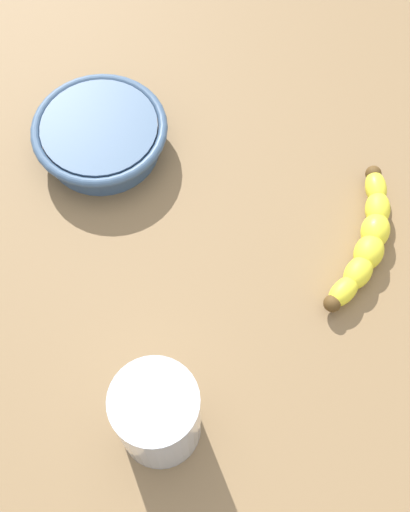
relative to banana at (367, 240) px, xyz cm
name	(u,v)px	position (x,y,z in cm)	size (l,w,h in cm)	color
wooden_tabletop	(258,260)	(12.70, -1.62, -3.22)	(120.00, 120.00, 3.00)	olive
banana	(367,240)	(0.00, 0.00, 0.00)	(12.55, 17.74, 3.45)	yellow
smoothie_glass	(158,416)	(28.09, 15.98, 4.24)	(8.54, 8.54, 12.20)	silver
ceramic_bowl	(101,135)	(28.55, -21.09, 1.09)	(17.15, 17.15, 4.73)	#3D5675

